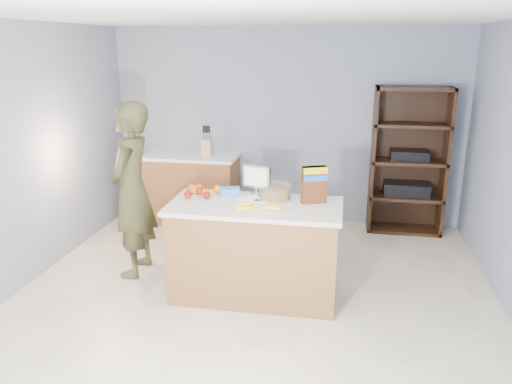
% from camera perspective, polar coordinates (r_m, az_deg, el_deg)
% --- Properties ---
extents(floor, '(4.50, 5.00, 0.02)m').
position_cam_1_polar(floor, '(4.58, -0.79, -13.34)').
color(floor, beige).
rests_on(floor, ground).
extents(walls, '(4.52, 5.02, 2.51)m').
position_cam_1_polar(walls, '(4.02, -0.89, 7.52)').
color(walls, gray).
rests_on(walls, ground).
extents(counter_peninsula, '(1.56, 0.76, 0.90)m').
position_cam_1_polar(counter_peninsula, '(4.66, -0.11, -7.08)').
color(counter_peninsula, brown).
rests_on(counter_peninsula, ground).
extents(back_cabinet, '(1.24, 0.62, 0.90)m').
position_cam_1_polar(back_cabinet, '(6.66, -7.38, 0.49)').
color(back_cabinet, brown).
rests_on(back_cabinet, ground).
extents(shelving_unit, '(0.90, 0.40, 1.80)m').
position_cam_1_polar(shelving_unit, '(6.45, 16.95, 3.16)').
color(shelving_unit, black).
rests_on(shelving_unit, ground).
extents(person, '(0.44, 0.65, 1.76)m').
position_cam_1_polar(person, '(5.11, -14.01, 0.17)').
color(person, '#3C3B1F').
rests_on(person, ground).
extents(knife_block, '(0.12, 0.10, 0.31)m').
position_cam_1_polar(knife_block, '(6.43, -5.64, 5.16)').
color(knife_block, tan).
rests_on(knife_block, back_cabinet).
extents(envelopes, '(0.39, 0.20, 0.00)m').
position_cam_1_polar(envelopes, '(4.58, 0.16, -0.99)').
color(envelopes, white).
rests_on(envelopes, counter_peninsula).
extents(bananas, '(0.43, 0.24, 0.04)m').
position_cam_1_polar(bananas, '(4.34, 0.24, -1.74)').
color(bananas, yellow).
rests_on(bananas, counter_peninsula).
extents(apples, '(0.25, 0.21, 0.07)m').
position_cam_1_polar(apples, '(4.71, -6.66, -0.18)').
color(apples, maroon).
rests_on(apples, counter_peninsula).
extents(oranges, '(0.33, 0.22, 0.08)m').
position_cam_1_polar(oranges, '(4.81, -6.25, 0.26)').
color(oranges, orange).
rests_on(oranges, counter_peninsula).
extents(blue_carton, '(0.21, 0.17, 0.08)m').
position_cam_1_polar(blue_carton, '(4.72, -2.97, -0.00)').
color(blue_carton, blue).
rests_on(blue_carton, counter_peninsula).
extents(salad_bowl, '(0.30, 0.30, 0.13)m').
position_cam_1_polar(salad_bowl, '(4.64, 2.20, -0.03)').
color(salad_bowl, '#267219').
rests_on(salad_bowl, counter_peninsula).
extents(tv, '(0.28, 0.12, 0.28)m').
position_cam_1_polar(tv, '(4.74, 0.06, 1.61)').
color(tv, silver).
rests_on(tv, counter_peninsula).
extents(cereal_box, '(0.24, 0.16, 0.34)m').
position_cam_1_polar(cereal_box, '(4.50, 6.65, 1.15)').
color(cereal_box, '#592B14').
rests_on(cereal_box, counter_peninsula).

